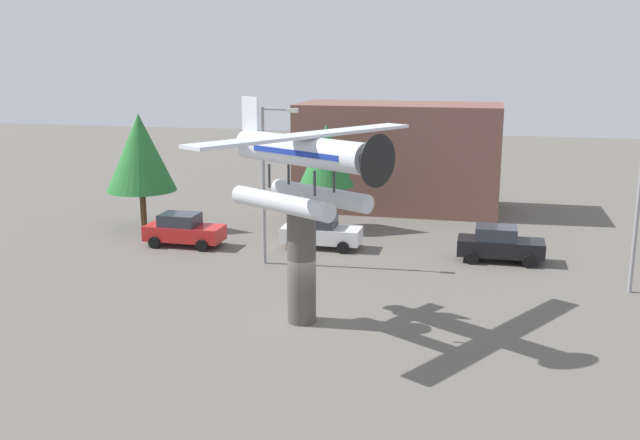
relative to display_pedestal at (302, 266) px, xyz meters
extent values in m
plane|color=#605B54|center=(0.00, 0.00, -2.23)|extent=(140.00, 140.00, 0.00)
cylinder|color=#4C4742|center=(0.00, 0.00, 0.00)|extent=(1.10, 1.10, 4.46)
cylinder|color=silver|center=(-0.51, -0.86, 2.58)|extent=(4.48, 3.06, 0.70)
cylinder|color=#333338|center=(0.77, -1.04, 3.38)|extent=(0.14, 0.14, 0.90)
cylinder|color=#333338|center=(-1.29, 0.19, 3.38)|extent=(0.14, 0.14, 0.90)
cylinder|color=silver|center=(0.51, 0.86, 2.58)|extent=(4.48, 3.06, 0.70)
cylinder|color=#333338|center=(1.29, -0.19, 3.38)|extent=(0.14, 0.14, 0.90)
cylinder|color=#333338|center=(-0.77, 1.04, 3.38)|extent=(0.14, 0.14, 0.90)
cylinder|color=silver|center=(0.00, 0.00, 4.38)|extent=(5.89, 4.12, 1.10)
cube|color=#193399|center=(0.17, -0.10, 4.38)|extent=(4.31, 3.20, 0.20)
cone|color=#262628|center=(2.79, -1.66, 4.38)|extent=(1.05, 1.11, 0.88)
cylinder|color=black|center=(3.14, -1.87, 4.38)|extent=(0.96, 1.57, 1.80)
cube|color=silver|center=(0.34, -0.20, 4.99)|extent=(6.27, 9.50, 0.12)
cube|color=silver|center=(-2.41, 1.43, 4.48)|extent=(2.04, 2.76, 0.10)
cube|color=silver|center=(-2.41, 1.43, 5.58)|extent=(0.83, 0.56, 1.30)
cube|color=red|center=(-9.04, 9.41, -1.51)|extent=(4.20, 1.70, 0.80)
cube|color=#2D333D|center=(-9.29, 9.41, -0.79)|extent=(2.00, 1.56, 0.64)
cylinder|color=black|center=(-7.69, 8.51, -1.91)|extent=(0.64, 0.22, 0.64)
cylinder|color=black|center=(-7.69, 10.31, -1.91)|extent=(0.64, 0.22, 0.64)
cylinder|color=black|center=(-10.39, 8.51, -1.91)|extent=(0.64, 0.22, 0.64)
cylinder|color=black|center=(-10.39, 10.31, -1.91)|extent=(0.64, 0.22, 0.64)
cube|color=white|center=(-1.77, 10.73, -1.51)|extent=(4.20, 1.70, 0.80)
cube|color=#2D333D|center=(-2.02, 10.73, -0.79)|extent=(2.00, 1.56, 0.64)
cylinder|color=black|center=(-0.42, 9.83, -1.91)|extent=(0.64, 0.22, 0.64)
cylinder|color=black|center=(-0.42, 11.63, -1.91)|extent=(0.64, 0.22, 0.64)
cylinder|color=black|center=(-3.12, 9.83, -1.91)|extent=(0.64, 0.22, 0.64)
cylinder|color=black|center=(-3.12, 11.63, -1.91)|extent=(0.64, 0.22, 0.64)
cube|color=black|center=(7.49, 10.30, -1.51)|extent=(4.20, 1.70, 0.80)
cube|color=#2D333D|center=(7.24, 10.30, -0.79)|extent=(2.00, 1.56, 0.64)
cylinder|color=black|center=(8.84, 9.40, -1.91)|extent=(0.64, 0.22, 0.64)
cylinder|color=black|center=(8.84, 11.20, -1.91)|extent=(0.64, 0.22, 0.64)
cylinder|color=black|center=(6.14, 9.40, -1.91)|extent=(0.64, 0.22, 0.64)
cylinder|color=black|center=(6.14, 11.20, -1.91)|extent=(0.64, 0.22, 0.64)
cylinder|color=gray|center=(-3.83, 7.24, 1.60)|extent=(0.18, 0.18, 7.67)
cylinder|color=gray|center=(-3.03, 7.24, 5.34)|extent=(1.60, 0.12, 0.12)
cube|color=silver|center=(-2.33, 7.24, 5.29)|extent=(0.50, 0.28, 0.20)
cylinder|color=gray|center=(12.93, 6.68, 1.47)|extent=(0.18, 0.18, 7.40)
cube|color=brown|center=(0.85, 22.00, 1.26)|extent=(13.16, 6.39, 6.98)
cylinder|color=brown|center=(-13.05, 12.55, -1.09)|extent=(0.36, 0.36, 2.28)
cone|color=#287033|center=(-13.05, 12.55, 2.31)|extent=(4.06, 4.06, 4.51)
cylinder|color=brown|center=(-2.50, 15.03, -0.94)|extent=(0.36, 0.36, 2.58)
cone|color=#287033|center=(-2.50, 15.03, 2.15)|extent=(3.25, 3.25, 3.61)
camera|label=1|loc=(6.71, -24.99, 7.75)|focal=39.93mm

